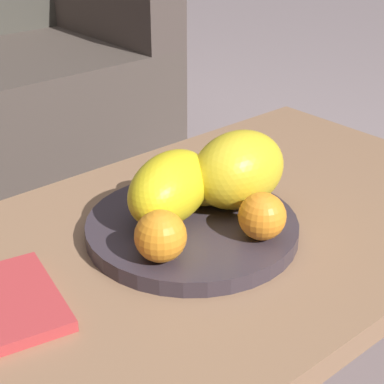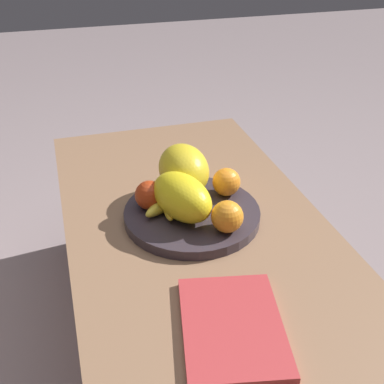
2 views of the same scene
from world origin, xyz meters
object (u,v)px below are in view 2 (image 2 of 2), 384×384
at_px(melon_smaller_beside, 182,170).
at_px(banana_bunch, 170,199).
at_px(orange_front, 227,217).
at_px(magazine, 232,326).
at_px(melon_large_front, 182,197).
at_px(apple_front, 149,195).
at_px(fruit_bowl, 192,214).
at_px(orange_left, 226,182).
at_px(coffee_table, 196,236).

relative_size(melon_smaller_beside, banana_bunch, 1.01).
distance_m(orange_front, magazine, 0.28).
height_order(melon_large_front, apple_front, melon_large_front).
distance_m(orange_front, apple_front, 0.20).
xyz_separation_m(fruit_bowl, melon_smaller_beside, (0.09, -0.00, 0.07)).
bearing_deg(melon_large_front, fruit_bowl, -57.24).
bearing_deg(orange_front, melon_large_front, 44.41).
distance_m(melon_large_front, apple_front, 0.09).
bearing_deg(melon_large_front, orange_left, -64.08).
height_order(melon_large_front, orange_front, melon_large_front).
bearing_deg(magazine, fruit_bowl, 6.81).
bearing_deg(magazine, melon_large_front, 11.47).
bearing_deg(apple_front, fruit_bowl, -111.97).
height_order(melon_large_front, melon_smaller_beside, melon_smaller_beside).
height_order(melon_large_front, orange_left, melon_large_front).
height_order(coffee_table, banana_bunch, banana_bunch).
distance_m(banana_bunch, magazine, 0.38).
bearing_deg(coffee_table, orange_front, -150.98).
height_order(fruit_bowl, apple_front, apple_front).
bearing_deg(melon_smaller_beside, apple_front, 119.40).
distance_m(coffee_table, fruit_bowl, 0.06).
bearing_deg(orange_left, coffee_table, 123.16).
bearing_deg(melon_smaller_beside, orange_left, -114.83).
bearing_deg(banana_bunch, magazine, -176.94).
xyz_separation_m(melon_smaller_beside, apple_front, (-0.05, 0.10, -0.03)).
distance_m(fruit_bowl, apple_front, 0.11).
xyz_separation_m(coffee_table, fruit_bowl, (0.02, 0.01, 0.06)).
bearing_deg(apple_front, melon_large_front, -131.20).
xyz_separation_m(coffee_table, banana_bunch, (0.04, 0.06, 0.10)).
bearing_deg(orange_front, melon_smaller_beside, 14.57).
distance_m(melon_large_front, melon_smaller_beside, 0.12).
height_order(coffee_table, orange_left, orange_left).
bearing_deg(melon_smaller_beside, magazine, 175.99).
xyz_separation_m(melon_large_front, melon_smaller_beside, (0.11, -0.03, 0.01)).
bearing_deg(magazine, coffee_table, 5.67).
bearing_deg(orange_front, fruit_bowl, 26.91).
xyz_separation_m(orange_front, apple_front, (0.14, 0.15, -0.00)).
bearing_deg(apple_front, magazine, -170.85).
xyz_separation_m(coffee_table, melon_large_front, (-0.00, 0.03, 0.12)).
bearing_deg(banana_bunch, melon_large_front, -149.24).
bearing_deg(melon_large_front, melon_smaller_beside, -15.41).
distance_m(melon_smaller_beside, apple_front, 0.11).
relative_size(orange_front, banana_bunch, 0.45).
bearing_deg(magazine, apple_front, 20.80).
relative_size(fruit_bowl, melon_smaller_beside, 1.98).
distance_m(coffee_table, melon_smaller_beside, 0.17).
height_order(orange_left, banana_bunch, orange_left).
distance_m(melon_large_front, orange_front, 0.12).
relative_size(melon_smaller_beside, orange_front, 2.26).
height_order(melon_smaller_beside, magazine, melon_smaller_beside).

